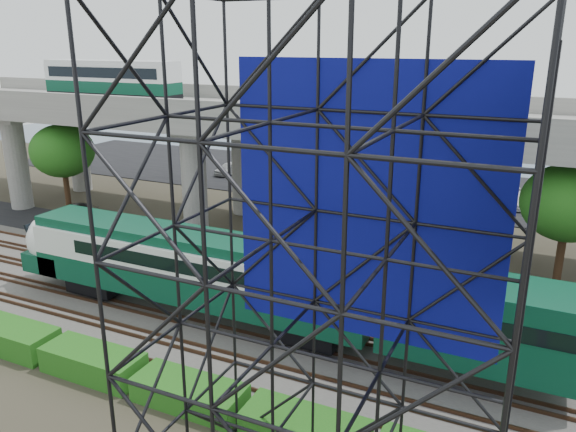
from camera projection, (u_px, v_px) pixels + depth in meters
The scene contains 13 objects.
ground at pixel (225, 348), 26.53m from camera, with size 140.00×140.00×0.00m, color #474233.
ballast_bed at pixel (246, 327), 28.22m from camera, with size 90.00×12.00×0.20m, color slate.
service_road at pixel (311, 269), 35.58m from camera, with size 90.00×5.00×0.08m, color black.
parking_lot at pixel (403, 186), 55.88m from camera, with size 90.00×18.00×0.08m, color black.
harbor_water at pixel (444, 150), 74.90m from camera, with size 140.00×40.00×0.03m, color #40526A.
rail_tracks at pixel (245, 324), 28.17m from camera, with size 90.00×9.52×0.16m.
commuter_train at pixel (230, 273), 27.73m from camera, with size 29.30×3.06×4.30m.
overpass at pixel (324, 127), 38.49m from camera, with size 80.00×12.00×12.40m.
scaffold_tower at pixel (325, 306), 14.11m from camera, with size 9.36×6.36×15.00m.
hedge_strip at pixel (190, 392), 22.24m from camera, with size 34.60×1.80×1.20m.
trees at pixel (283, 161), 40.73m from camera, with size 40.94×16.94×7.69m.
suv at pixel (85, 215), 43.80m from camera, with size 2.60×5.65×1.57m, color black.
parked_cars at pixel (397, 180), 55.52m from camera, with size 36.74×9.53×1.32m.
Camera 1 is at (12.69, -19.96, 13.86)m, focal length 35.00 mm.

